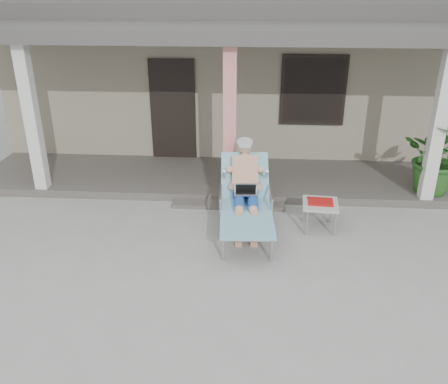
{
  "coord_description": "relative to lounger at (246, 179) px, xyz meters",
  "views": [
    {
      "loc": [
        0.43,
        -5.76,
        3.72
      ],
      "look_at": [
        0.0,
        0.6,
        0.85
      ],
      "focal_mm": 38.0,
      "sensor_mm": 36.0,
      "label": 1
    }
  ],
  "objects": [
    {
      "name": "ground",
      "position": [
        -0.31,
        -1.13,
        -0.84
      ],
      "size": [
        60.0,
        60.0,
        0.0
      ],
      "primitive_type": "plane",
      "color": "#9E9E99",
      "rests_on": "ground"
    },
    {
      "name": "porch_deck",
      "position": [
        -0.31,
        1.87,
        -0.77
      ],
      "size": [
        10.0,
        2.0,
        0.15
      ],
      "primitive_type": "cube",
      "color": "#605B56",
      "rests_on": "ground"
    },
    {
      "name": "porch_overhang",
      "position": [
        -0.31,
        1.82,
        1.95
      ],
      "size": [
        10.0,
        2.3,
        2.85
      ],
      "color": "silver",
      "rests_on": "porch_deck"
    },
    {
      "name": "potted_palm",
      "position": [
        3.42,
        1.31,
        -0.03
      ],
      "size": [
        1.52,
        1.44,
        1.33
      ],
      "primitive_type": "imported",
      "rotation": [
        0.0,
        0.0,
        -0.44
      ],
      "color": "#26591E",
      "rests_on": "porch_deck"
    },
    {
      "name": "lounger",
      "position": [
        0.0,
        0.0,
        0.0
      ],
      "size": [
        0.9,
        2.14,
        1.37
      ],
      "rotation": [
        0.0,
        0.0,
        0.06
      ],
      "color": "#B7B7BC",
      "rests_on": "ground"
    },
    {
      "name": "house",
      "position": [
        -0.31,
        5.37,
        0.82
      ],
      "size": [
        10.4,
        5.4,
        3.3
      ],
      "color": "gray",
      "rests_on": "ground"
    },
    {
      "name": "side_table",
      "position": [
        1.2,
        0.01,
        -0.42
      ],
      "size": [
        0.6,
        0.6,
        0.5
      ],
      "rotation": [
        0.0,
        0.0,
        -0.08
      ],
      "color": "beige",
      "rests_on": "ground"
    },
    {
      "name": "porch_step",
      "position": [
        -0.31,
        0.72,
        -0.8
      ],
      "size": [
        2.0,
        0.3,
        0.07
      ],
      "primitive_type": "cube",
      "color": "#605B56",
      "rests_on": "ground"
    }
  ]
}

